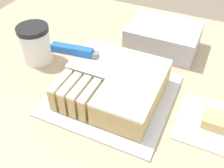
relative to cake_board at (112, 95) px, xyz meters
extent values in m
cube|color=silver|center=(0.00, 0.00, 0.00)|extent=(0.31, 0.30, 0.01)
cube|color=tan|center=(0.00, 0.05, 0.03)|extent=(0.24, 0.14, 0.06)
cube|color=white|center=(0.00, 0.05, 0.07)|extent=(0.24, 0.14, 0.01)
cube|color=tan|center=(0.06, -0.07, 0.03)|extent=(0.13, 0.09, 0.06)
cube|color=white|center=(0.06, -0.07, 0.07)|extent=(0.13, 0.09, 0.01)
cube|color=tan|center=(-0.10, -0.07, 0.03)|extent=(0.02, 0.09, 0.06)
cube|color=white|center=(-0.10, -0.07, 0.07)|extent=(0.02, 0.09, 0.01)
cube|color=tan|center=(-0.08, -0.07, 0.03)|extent=(0.02, 0.09, 0.06)
cube|color=white|center=(-0.08, -0.07, 0.07)|extent=(0.02, 0.09, 0.01)
cube|color=tan|center=(-0.05, -0.07, 0.03)|extent=(0.02, 0.09, 0.06)
cube|color=white|center=(-0.05, -0.07, 0.07)|extent=(0.02, 0.09, 0.01)
cube|color=tan|center=(-0.02, -0.07, 0.03)|extent=(0.02, 0.09, 0.06)
cube|color=white|center=(-0.02, -0.07, 0.07)|extent=(0.02, 0.09, 0.01)
cube|color=silver|center=(0.01, 0.05, 0.07)|extent=(0.17, 0.04, 0.00)
cube|color=slate|center=(-0.07, 0.04, 0.08)|extent=(0.02, 0.02, 0.02)
cube|color=#1E59B2|center=(-0.13, 0.03, 0.08)|extent=(0.12, 0.04, 0.02)
cylinder|color=white|center=(-0.27, 0.05, 0.05)|extent=(0.09, 0.09, 0.10)
cylinder|color=black|center=(-0.27, 0.05, 0.10)|extent=(0.09, 0.09, 0.01)
cube|color=white|center=(0.26, 0.01, 0.00)|extent=(0.16, 0.16, 0.01)
cube|color=tan|center=(0.26, 0.01, 0.02)|extent=(0.05, 0.05, 0.03)
cube|color=#B2B2B7|center=(0.06, 0.27, 0.04)|extent=(0.22, 0.16, 0.08)
camera|label=1|loc=(0.21, -0.45, 0.48)|focal=42.00mm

